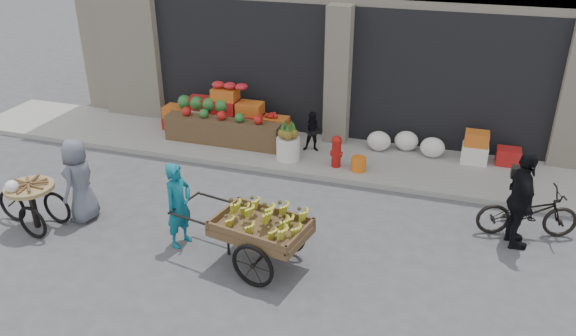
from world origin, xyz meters
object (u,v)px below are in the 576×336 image
(tricycle_cart, at_px, (32,199))
(seated_person, at_px, (313,132))
(pineapple_bin, at_px, (288,148))
(fire_hydrant, at_px, (336,150))
(vendor_woman, at_px, (179,205))
(cyclist, at_px, (521,200))
(orange_bucket, at_px, (359,164))
(bicycle, at_px, (528,212))
(vendor_grey, at_px, (79,180))
(banana_cart, at_px, (258,225))

(tricycle_cart, bearing_deg, seated_person, 55.91)
(pineapple_bin, xyz_separation_m, fire_hydrant, (1.10, -0.05, 0.13))
(vendor_woman, height_order, cyclist, cyclist)
(orange_bucket, height_order, bicycle, bicycle)
(seated_person, bearing_deg, tricycle_cart, -140.88)
(seated_person, distance_m, vendor_woman, 4.35)
(pineapple_bin, xyz_separation_m, seated_person, (0.40, 0.60, 0.21))
(pineapple_bin, xyz_separation_m, vendor_grey, (-2.85, -3.39, 0.42))
(banana_cart, distance_m, cyclist, 4.35)
(vendor_woman, xyz_separation_m, bicycle, (5.60, 2.09, -0.30))
(pineapple_bin, xyz_separation_m, vendor_woman, (-0.76, -3.59, 0.38))
(orange_bucket, relative_size, bicycle, 0.19)
(tricycle_cart, bearing_deg, orange_bucket, 43.53)
(fire_hydrant, distance_m, cyclist, 4.01)
(orange_bucket, distance_m, cyclist, 3.58)
(bicycle, xyz_separation_m, cyclist, (-0.20, -0.40, 0.41))
(vendor_grey, bearing_deg, pineapple_bin, 136.84)
(pineapple_bin, distance_m, vendor_woman, 3.69)
(vendor_grey, xyz_separation_m, bicycle, (7.69, 1.89, -0.34))
(bicycle, bearing_deg, pineapple_bin, 59.62)
(fire_hydrant, xyz_separation_m, tricycle_cart, (-4.60, -3.86, 0.06))
(banana_cart, height_order, vendor_woman, vendor_woman)
(fire_hydrant, relative_size, seated_person, 0.76)
(orange_bucket, relative_size, banana_cart, 0.12)
(vendor_woman, relative_size, tricycle_cart, 1.04)
(vendor_grey, bearing_deg, orange_bucket, 123.38)
(pineapple_bin, distance_m, vendor_grey, 4.45)
(vendor_woman, bearing_deg, fire_hydrant, -13.43)
(tricycle_cart, relative_size, vendor_grey, 0.92)
(seated_person, distance_m, vendor_grey, 5.15)
(banana_cart, height_order, cyclist, cyclist)
(tricycle_cart, relative_size, cyclist, 0.84)
(tricycle_cart, xyz_separation_m, cyclist, (8.14, 2.01, 0.30))
(fire_hydrant, height_order, banana_cart, banana_cart)
(orange_bucket, height_order, tricycle_cart, tricycle_cart)
(fire_hydrant, bearing_deg, vendor_woman, -117.77)
(cyclist, bearing_deg, bicycle, -39.74)
(bicycle, bearing_deg, banana_cart, 105.59)
(seated_person, xyz_separation_m, tricycle_cart, (-3.90, -4.51, -0.02))
(tricycle_cart, distance_m, vendor_grey, 0.86)
(orange_bucket, distance_m, vendor_woman, 4.24)
(fire_hydrant, relative_size, vendor_grey, 0.45)
(seated_person, xyz_separation_m, vendor_grey, (-3.25, -3.99, 0.20))
(orange_bucket, distance_m, tricycle_cart, 6.37)
(vendor_woman, relative_size, bicycle, 0.88)
(banana_cart, bearing_deg, tricycle_cart, -167.08)
(fire_hydrant, distance_m, vendor_grey, 5.18)
(vendor_grey, height_order, bicycle, vendor_grey)
(vendor_grey, bearing_deg, bicycle, 100.73)
(pineapple_bin, height_order, orange_bucket, pineapple_bin)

